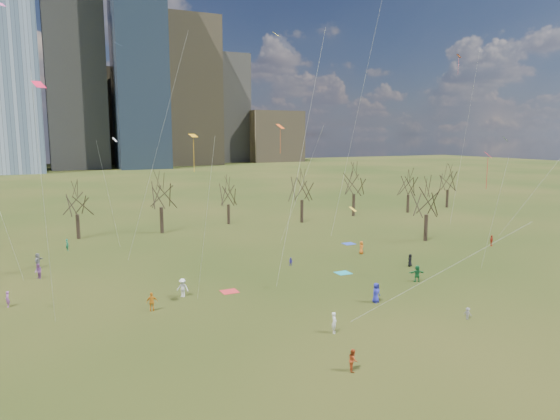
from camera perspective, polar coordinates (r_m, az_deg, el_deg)
name	(u,v)px	position (r m, az deg, el deg)	size (l,w,h in m)	color
ground	(337,305)	(45.73, 6.57, -10.77)	(500.00, 500.00, 0.00)	black
downtown_skyline	(88,81)	(249.15, -21.14, 13.56)	(212.50, 78.00, 118.00)	slate
bare_tree_row	(210,194)	(77.73, -8.06, 1.87)	(113.04, 29.80, 9.50)	black
blanket_teal	(343,273)	(55.91, 7.22, -7.14)	(1.60, 1.50, 0.03)	teal
blanket_navy	(349,244)	(70.58, 7.87, -3.83)	(1.60, 1.50, 0.03)	#2641B4
blanket_crimson	(230,291)	(49.41, -5.79, -9.25)	(1.60, 1.50, 0.03)	red
person_0	(376,293)	(46.71, 10.92, -9.27)	(0.90, 0.58, 1.84)	#272BA9
person_1	(334,322)	(39.56, 6.21, -12.66)	(0.60, 0.39, 1.64)	white
person_2	(353,360)	(33.94, 8.35, -16.59)	(0.72, 0.56, 1.48)	#B34219
person_3	(468,313)	(44.87, 20.66, -11.00)	(0.65, 0.37, 1.01)	slate
person_4	(152,302)	(45.18, -14.43, -10.13)	(0.97, 0.41, 1.66)	orange
person_5	(417,273)	(54.03, 15.40, -7.00)	(1.62, 0.52, 1.75)	#166531
person_6	(410,260)	(59.88, 14.65, -5.58)	(0.72, 0.47, 1.47)	black
person_7	(8,299)	(50.93, -28.70, -8.93)	(0.52, 0.34, 1.43)	#964F9F
person_8	(291,262)	(58.26, 1.25, -5.94)	(0.48, 0.37, 0.98)	#3025A4
person_9	(183,288)	(48.31, -11.07, -8.71)	(1.14, 0.66, 1.77)	white
person_10	(491,241)	(74.44, 23.02, -3.23)	(0.86, 0.36, 1.47)	red
person_11	(38,260)	(63.81, -25.94, -5.20)	(1.58, 0.50, 1.70)	slate
person_12	(361,248)	(64.80, 9.27, -4.26)	(0.80, 0.52, 1.64)	#CC5D16
person_13	(67,245)	(71.47, -23.14, -3.67)	(0.57, 0.37, 1.57)	#176B4A
person_14	(38,271)	(58.90, -25.90, -6.34)	(0.80, 0.62, 1.64)	#8C4C99
kites_airborne	(314,151)	(53.39, 3.96, 6.78)	(69.63, 43.05, 33.81)	orange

